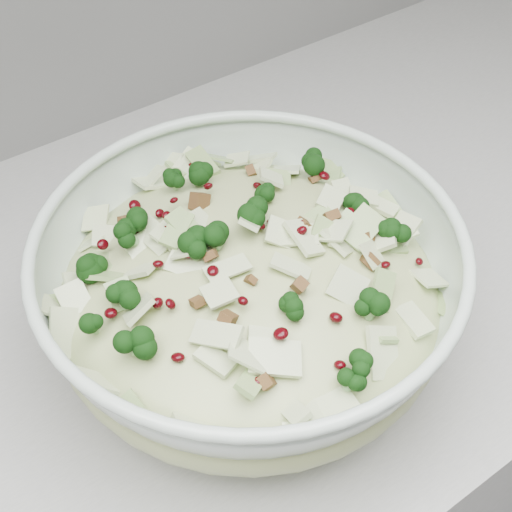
% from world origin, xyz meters
% --- Properties ---
extents(counter, '(3.60, 0.60, 0.90)m').
position_xyz_m(counter, '(0.00, 1.70, 0.45)').
color(counter, '#AEADA9').
rests_on(counter, floor).
extents(mixing_bowl, '(0.36, 0.36, 0.13)m').
position_xyz_m(mixing_bowl, '(-0.32, 1.60, 0.97)').
color(mixing_bowl, silver).
rests_on(mixing_bowl, counter).
extents(salad, '(0.40, 0.40, 0.13)m').
position_xyz_m(salad, '(-0.32, 1.60, 0.99)').
color(salad, '#ACB37A').
rests_on(salad, mixing_bowl).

